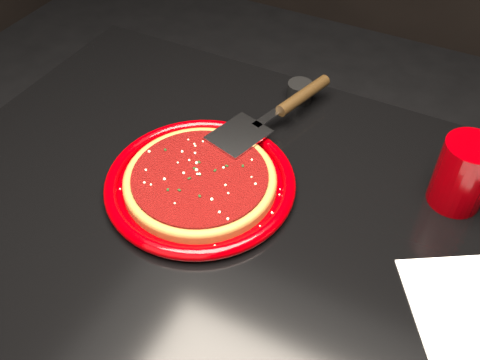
# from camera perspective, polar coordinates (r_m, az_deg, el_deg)

# --- Properties ---
(table) EXTENTS (1.20, 0.80, 0.75)m
(table) POSITION_cam_1_polar(r_m,az_deg,el_deg) (1.17, 2.04, -16.66)
(table) COLOR black
(table) RESTS_ON floor
(plate) EXTENTS (0.39, 0.39, 0.02)m
(plate) POSITION_cam_1_polar(r_m,az_deg,el_deg) (0.90, -4.25, -0.31)
(plate) COLOR #800002
(plate) RESTS_ON table
(pizza_crust) EXTENTS (0.31, 0.31, 0.01)m
(pizza_crust) POSITION_cam_1_polar(r_m,az_deg,el_deg) (0.90, -4.26, -0.15)
(pizza_crust) COLOR brown
(pizza_crust) RESTS_ON plate
(pizza_crust_rim) EXTENTS (0.31, 0.31, 0.02)m
(pizza_crust_rim) POSITION_cam_1_polar(r_m,az_deg,el_deg) (0.90, -4.29, 0.14)
(pizza_crust_rim) COLOR brown
(pizza_crust_rim) RESTS_ON plate
(pizza_sauce) EXTENTS (0.28, 0.28, 0.01)m
(pizza_sauce) POSITION_cam_1_polar(r_m,az_deg,el_deg) (0.89, -4.30, 0.35)
(pizza_sauce) COLOR #640C0B
(pizza_sauce) RESTS_ON plate
(parmesan_dusting) EXTENTS (0.22, 0.22, 0.01)m
(parmesan_dusting) POSITION_cam_1_polar(r_m,az_deg,el_deg) (0.89, -4.32, 0.64)
(parmesan_dusting) COLOR beige
(parmesan_dusting) RESTS_ON plate
(basil_flecks) EXTENTS (0.20, 0.20, 0.00)m
(basil_flecks) POSITION_cam_1_polar(r_m,az_deg,el_deg) (0.89, -4.32, 0.60)
(basil_flecks) COLOR black
(basil_flecks) RESTS_ON plate
(pizza_server) EXTENTS (0.19, 0.35, 0.03)m
(pizza_server) POSITION_cam_1_polar(r_m,az_deg,el_deg) (1.00, 3.69, 7.20)
(pizza_server) COLOR silver
(pizza_server) RESTS_ON plate
(cup) EXTENTS (0.12, 0.12, 0.12)m
(cup) POSITION_cam_1_polar(r_m,az_deg,el_deg) (0.92, 22.70, 0.61)
(cup) COLOR #830003
(cup) RESTS_ON table
(napkin_a) EXTENTS (0.23, 0.23, 0.00)m
(napkin_a) POSITION_cam_1_polar(r_m,az_deg,el_deg) (0.83, 23.26, -12.18)
(napkin_a) COLOR white
(napkin_a) RESTS_ON table
(ramekin) EXTENTS (0.06, 0.06, 0.04)m
(ramekin) POSITION_cam_1_polar(r_m,az_deg,el_deg) (1.09, 6.39, 9.38)
(ramekin) COLOR black
(ramekin) RESTS_ON table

